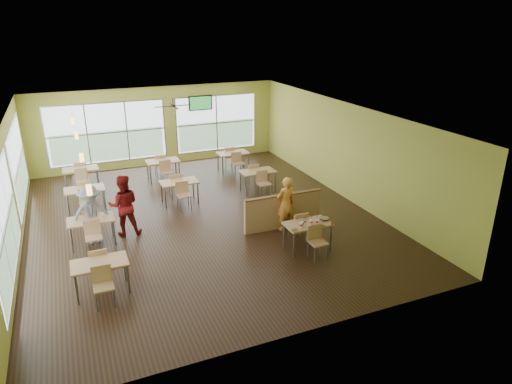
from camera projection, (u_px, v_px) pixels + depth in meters
room at (200, 169)px, 13.42m from camera, size 12.00×12.04×3.20m
window_bays at (97, 155)px, 15.15m from camera, size 9.24×10.24×2.38m
main_table at (308, 227)px, 11.92m from camera, size 1.22×1.52×0.87m
half_wall_divider at (283, 211)px, 13.21m from camera, size 2.40×0.14×1.04m
dining_tables at (155, 186)px, 14.86m from camera, size 6.92×8.72×0.87m
pendant_lights at (79, 146)px, 12.53m from camera, size 0.11×7.31×0.86m
ceiling_fan at (173, 106)px, 15.52m from camera, size 1.25×1.25×0.29m
tv_backwall at (200, 103)px, 18.84m from camera, size 1.00×0.07×0.60m
man_plaid at (286, 204)px, 12.97m from camera, size 0.62×0.43×1.60m
patron_maroon at (124, 205)px, 12.68m from camera, size 0.94×0.78×1.75m
patron_grey at (91, 215)px, 12.21m from camera, size 1.14×0.75×1.65m
cup_blue at (301, 225)px, 11.65m from camera, size 0.09×0.09×0.32m
cup_yellow at (302, 223)px, 11.72m from camera, size 0.08×0.08×0.30m
cup_red_near at (312, 222)px, 11.80m from camera, size 0.10×0.10×0.35m
cup_red_far at (317, 221)px, 11.82m from camera, size 0.09×0.09×0.34m
food_basket at (324, 219)px, 12.06m from camera, size 0.27×0.27×0.06m
ketchup_cup at (332, 224)px, 11.82m from camera, size 0.06×0.06×0.03m
wrapper_left at (294, 229)px, 11.49m from camera, size 0.22×0.21×0.04m
wrapper_mid at (302, 221)px, 11.97m from camera, size 0.24×0.22×0.05m
wrapper_right at (323, 225)px, 11.72m from camera, size 0.16×0.15×0.03m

